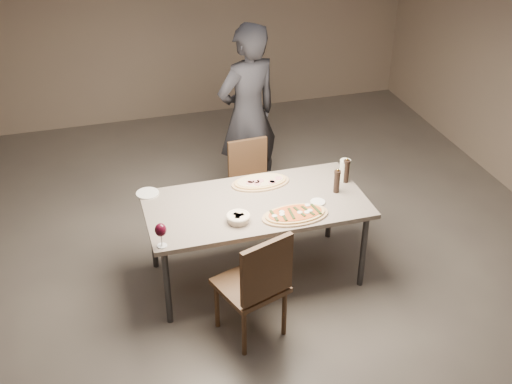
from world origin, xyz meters
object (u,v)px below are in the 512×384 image
object	(u,v)px
dining_table	(256,208)
pepper_mill_left	(346,171)
zucchini_pizza	(295,214)
diner	(248,115)
carafe	(345,170)
ham_pizza	(260,182)
bread_basket	(238,217)
chair_near	(257,282)
chair_far	(251,179)

from	to	relation	value
dining_table	pepper_mill_left	world-z (taller)	pepper_mill_left
zucchini_pizza	diner	bearing A→B (deg)	105.64
carafe	ham_pizza	bearing A→B (deg)	168.37
dining_table	pepper_mill_left	xyz separation A→B (m)	(0.83, 0.10, 0.17)
bread_basket	chair_near	distance (m)	0.56
carafe	chair_near	xyz separation A→B (m)	(-1.03, -0.86, -0.31)
chair_far	diner	world-z (taller)	diner
dining_table	diner	world-z (taller)	diner
zucchini_pizza	carafe	distance (m)	0.73
dining_table	chair_near	xyz separation A→B (m)	(-0.20, -0.73, -0.15)
ham_pizza	chair_near	bearing A→B (deg)	-88.30
chair_near	chair_far	bearing A→B (deg)	56.44
dining_table	ham_pizza	distance (m)	0.31
dining_table	diner	bearing A→B (deg)	77.22
zucchini_pizza	bread_basket	xyz separation A→B (m)	(-0.45, 0.05, 0.02)
pepper_mill_left	diner	bearing A→B (deg)	114.67
bread_basket	chair_near	bearing A→B (deg)	-89.08
ham_pizza	chair_near	xyz separation A→B (m)	(-0.32, -1.00, -0.23)
bread_basket	diner	distance (m)	1.60
zucchini_pizza	chair_near	world-z (taller)	chair_near
ham_pizza	chair_far	distance (m)	0.62
dining_table	bread_basket	size ratio (longest dim) A/B	9.53
zucchini_pizza	chair_near	distance (m)	0.67
zucchini_pizza	ham_pizza	distance (m)	0.57
zucchini_pizza	chair_near	bearing A→B (deg)	-117.23
pepper_mill_left	carafe	xyz separation A→B (m)	(0.00, 0.03, -0.01)
ham_pizza	bread_basket	xyz separation A→B (m)	(-0.33, -0.51, 0.02)
ham_pizza	pepper_mill_left	distance (m)	0.74
bread_basket	chair_far	world-z (taller)	chair_far
carafe	chair_near	bearing A→B (deg)	-140.24
dining_table	chair_far	bearing A→B (deg)	76.90
pepper_mill_left	diner	size ratio (longest dim) A/B	0.12
ham_pizza	carafe	xyz separation A→B (m)	(0.71, -0.15, 0.08)
diner	dining_table	bearing A→B (deg)	57.70
bread_basket	diner	xyz separation A→B (m)	(0.50, 1.51, 0.13)
bread_basket	zucchini_pizza	bearing A→B (deg)	-6.28
pepper_mill_left	chair_far	distance (m)	1.03
pepper_mill_left	carafe	bearing A→B (deg)	90.00
zucchini_pizza	pepper_mill_left	size ratio (longest dim) A/B	2.35
zucchini_pizza	dining_table	bearing A→B (deg)	148.06
bread_basket	dining_table	bearing A→B (deg)	47.60
zucchini_pizza	chair_far	xyz separation A→B (m)	(-0.05, 1.10, -0.29)
ham_pizza	diner	world-z (taller)	diner
zucchini_pizza	carafe	xyz separation A→B (m)	(0.59, 0.41, 0.08)
dining_table	carafe	bearing A→B (deg)	9.14
chair_near	diner	distance (m)	2.10
bread_basket	chair_near	xyz separation A→B (m)	(0.01, -0.50, -0.25)
dining_table	carafe	xyz separation A→B (m)	(0.83, 0.13, 0.15)
bread_basket	carafe	bearing A→B (deg)	19.27
chair_near	zucchini_pizza	bearing A→B (deg)	25.97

